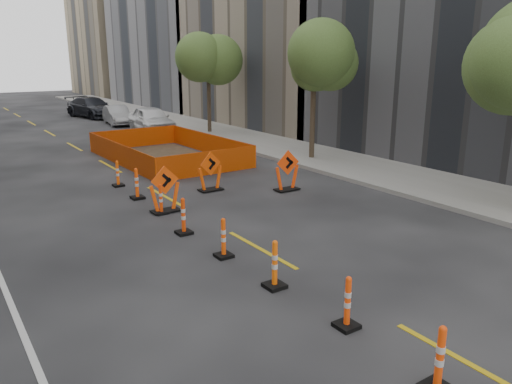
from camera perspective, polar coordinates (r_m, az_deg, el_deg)
ground_plane at (r=10.13m, az=13.82°, el=-13.40°), size 140.00×140.00×0.00m
sidewalk_right at (r=24.26m, az=7.43°, el=3.97°), size 4.00×90.00×0.15m
bld_right_c at (r=38.04m, az=5.07°, el=18.58°), size 12.00×16.00×14.00m
bld_right_d at (r=52.06m, az=-7.04°, el=20.94°), size 12.00×18.00×20.00m
bld_right_e at (r=68.75m, az=-14.33°, el=17.53°), size 12.00×14.00×16.00m
tree_r_b at (r=23.40m, az=6.68°, el=14.56°), size 2.80×2.80×5.95m
tree_r_c at (r=31.69m, az=-5.51°, el=14.76°), size 2.80×2.80×5.95m
channelizer_1 at (r=8.09m, az=20.26°, el=-17.47°), size 0.42×0.42×1.08m
channelizer_2 at (r=9.33m, az=10.43°, el=-12.29°), size 0.40×0.40×1.01m
channelizer_3 at (r=10.65m, az=2.16°, el=-8.24°), size 0.42×0.42×1.07m
channelizer_4 at (r=12.23m, az=-3.74°, el=-5.24°), size 0.40×0.40×1.01m
channelizer_5 at (r=13.91m, az=-8.30°, el=-2.73°), size 0.41×0.41×1.04m
channelizer_6 at (r=15.81m, az=-10.82°, el=-0.80°), size 0.38×0.38×0.96m
channelizer_7 at (r=17.64m, az=-13.47°, el=0.95°), size 0.43×0.43×1.09m
channelizer_8 at (r=19.55m, az=-15.54°, el=2.05°), size 0.39×0.39×0.99m
chevron_sign_left at (r=15.89m, az=-10.40°, el=0.32°), size 1.03×0.65×1.50m
chevron_sign_center at (r=18.23m, az=-5.25°, el=2.37°), size 1.04×0.71×1.46m
chevron_sign_right at (r=18.21m, az=3.58°, el=2.47°), size 1.06×0.71×1.51m
safety_fence at (r=24.27m, az=-10.18°, el=4.89°), size 4.90×8.15×1.01m
parked_car_near at (r=33.01m, az=-11.86°, el=8.11°), size 2.31×5.04×1.68m
parked_car_mid at (r=37.60m, az=-15.56°, el=8.46°), size 1.89×4.20×1.34m
parked_car_far at (r=42.63m, az=-18.24°, el=9.17°), size 3.36×5.83×1.59m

